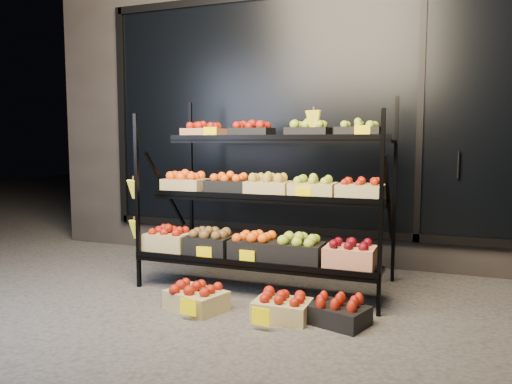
% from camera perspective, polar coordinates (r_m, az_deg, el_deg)
% --- Properties ---
extents(ground, '(24.00, 24.00, 0.00)m').
position_cam_1_polar(ground, '(3.93, -1.94, -12.99)').
color(ground, '#514F4C').
rests_on(ground, ground).
extents(building, '(6.00, 2.08, 3.50)m').
position_cam_1_polar(building, '(6.20, 7.51, 10.24)').
color(building, '#2D2826').
rests_on(building, ground).
extents(display_rack, '(2.18, 1.02, 1.66)m').
position_cam_1_polar(display_rack, '(4.31, 0.92, -0.58)').
color(display_rack, black).
rests_on(display_rack, ground).
extents(tag_floor_a, '(0.13, 0.01, 0.12)m').
position_cam_1_polar(tag_floor_a, '(3.66, -7.76, -13.48)').
color(tag_floor_a, '#EED800').
rests_on(tag_floor_a, ground).
extents(tag_floor_b, '(0.13, 0.01, 0.12)m').
position_cam_1_polar(tag_floor_b, '(3.45, 0.54, -14.69)').
color(tag_floor_b, '#EED800').
rests_on(tag_floor_b, ground).
extents(floor_crate_left, '(0.50, 0.43, 0.21)m').
position_cam_1_polar(floor_crate_left, '(3.87, -6.84, -11.80)').
color(floor_crate_left, tan).
rests_on(floor_crate_left, ground).
extents(floor_crate_midright, '(0.39, 0.29, 0.20)m').
position_cam_1_polar(floor_crate_midright, '(3.66, 3.01, -12.90)').
color(floor_crate_midright, tan).
rests_on(floor_crate_midright, ground).
extents(floor_crate_right, '(0.46, 0.39, 0.20)m').
position_cam_1_polar(floor_crate_right, '(3.60, 9.39, -13.31)').
color(floor_crate_right, black).
rests_on(floor_crate_right, ground).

